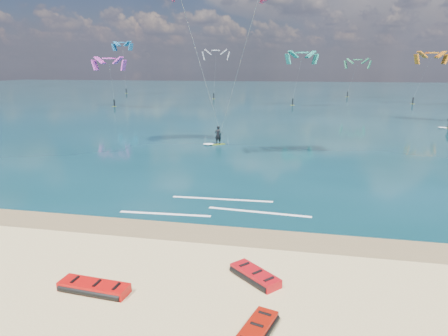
# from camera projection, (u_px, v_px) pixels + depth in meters

# --- Properties ---
(ground) EXTENTS (320.00, 320.00, 0.00)m
(ground) POSITION_uv_depth(u_px,v_px,m) (252.00, 126.00, 55.35)
(ground) COLOR tan
(ground) RESTS_ON ground
(wet_sand_strip) EXTENTS (320.00, 2.40, 0.01)m
(wet_sand_strip) POSITION_uv_depth(u_px,v_px,m) (157.00, 229.00, 20.20)
(wet_sand_strip) COLOR brown
(wet_sand_strip) RESTS_ON ground
(sea) EXTENTS (320.00, 200.00, 0.04)m
(sea) POSITION_uv_depth(u_px,v_px,m) (280.00, 94.00, 116.14)
(sea) COLOR #082B30
(sea) RESTS_ON ground
(packed_kite_left) EXTENTS (2.92, 1.33, 0.40)m
(packed_kite_left) POSITION_uv_depth(u_px,v_px,m) (94.00, 291.00, 14.60)
(packed_kite_left) COLOR red
(packed_kite_left) RESTS_ON ground
(packed_kite_mid) EXTENTS (2.52, 2.41, 0.41)m
(packed_kite_mid) POSITION_uv_depth(u_px,v_px,m) (255.00, 279.00, 15.42)
(packed_kite_mid) COLOR red
(packed_kite_mid) RESTS_ON ground
(packed_kite_right) EXTENTS (1.64, 2.52, 0.37)m
(packed_kite_right) POSITION_uv_depth(u_px,v_px,m) (255.00, 336.00, 12.19)
(packed_kite_right) COLOR #9B1206
(packed_kite_right) RESTS_ON ground
(kitesurfer_main) EXTENTS (8.87, 10.66, 16.79)m
(kitesurfer_main) POSITION_uv_depth(u_px,v_px,m) (218.00, 58.00, 35.49)
(kitesurfer_main) COLOR #A4D719
(kitesurfer_main) RESTS_ON sea
(shoreline_foam) EXTENTS (10.61, 3.59, 0.01)m
(shoreline_foam) POSITION_uv_depth(u_px,v_px,m) (218.00, 208.00, 23.12)
(shoreline_foam) COLOR white
(shoreline_foam) RESTS_ON ground
(distant_kites) EXTENTS (81.85, 39.93, 14.42)m
(distant_kites) POSITION_uv_depth(u_px,v_px,m) (243.00, 77.00, 92.28)
(distant_kites) COLOR teal
(distant_kites) RESTS_ON ground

